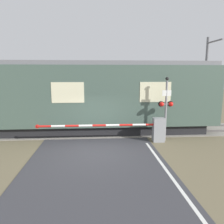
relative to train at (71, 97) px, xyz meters
The scene contains 6 objects.
ground_plane 4.50m from the train, 67.15° to the right, with size 80.00×80.00×0.00m, color #6B6047.
track_bed 2.66m from the train, ahead, with size 36.00×3.20×0.13m.
train is the anchor object (origin of this frame).
crossing_barrier 5.06m from the train, 28.56° to the right, with size 6.73×0.44×1.30m.
signal_post 5.67m from the train, 22.39° to the right, with size 0.81×0.26×3.44m.
catenary_pole 9.60m from the train, 11.04° to the left, with size 0.20×1.90×6.12m.
Camera 1 is at (0.01, -9.80, 3.59)m, focal length 35.00 mm.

